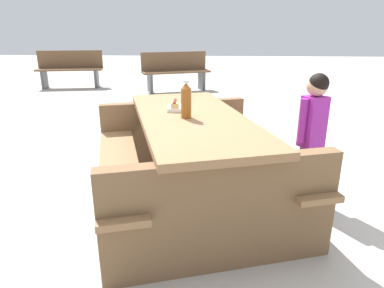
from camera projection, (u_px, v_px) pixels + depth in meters
name	position (u px, v px, depth m)	size (l,w,h in m)	color
ground_plane	(192.00, 205.00, 2.79)	(30.00, 30.00, 0.00)	#B7B2A8
picnic_table	(192.00, 154.00, 2.65)	(2.12, 1.85, 0.75)	olive
soda_bottle	(186.00, 101.00, 2.45)	(0.08, 0.08, 0.27)	brown
hotdog_tray	(175.00, 106.00, 2.71)	(0.19, 0.12, 0.08)	white
child_in_coat	(313.00, 123.00, 2.64)	(0.20, 0.24, 1.06)	#262633
park_bench_near	(175.00, 71.00, 7.64)	(0.92, 1.54, 0.85)	brown
park_bench_mid	(70.00, 68.00, 8.07)	(0.65, 1.55, 0.85)	brown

